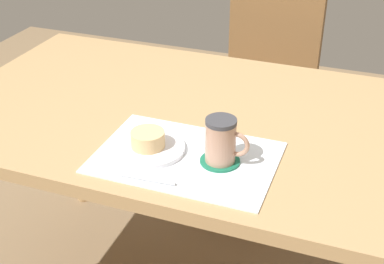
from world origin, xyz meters
TOP-DOWN VIEW (x-y plane):
  - dining_table at (0.00, 0.00)m, footprint 1.38×0.83m
  - wooden_chair at (0.04, 0.72)m, footprint 0.46×0.46m
  - placemat at (0.07, -0.23)m, footprint 0.43×0.29m
  - pastry_plate at (-0.02, -0.23)m, footprint 0.18×0.18m
  - pastry at (-0.02, -0.23)m, footprint 0.08×0.08m
  - coffee_coaster at (0.16, -0.22)m, footprint 0.09×0.09m
  - coffee_mug at (0.16, -0.22)m, footprint 0.11×0.07m
  - teaspoon at (0.03, -0.35)m, footprint 0.13×0.02m

SIDE VIEW (x-z plane):
  - wooden_chair at x=0.04m, z-range 0.06..0.92m
  - dining_table at x=0.00m, z-range 0.29..1.02m
  - placemat at x=0.07m, z-range 0.73..0.73m
  - coffee_coaster at x=0.16m, z-range 0.73..0.74m
  - teaspoon at x=0.03m, z-range 0.73..0.74m
  - pastry_plate at x=-0.02m, z-range 0.73..0.75m
  - pastry at x=-0.02m, z-range 0.75..0.79m
  - coffee_mug at x=0.16m, z-range 0.74..0.85m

